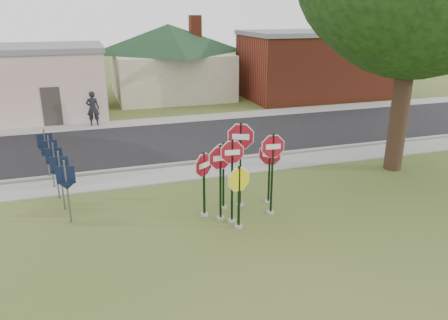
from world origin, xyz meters
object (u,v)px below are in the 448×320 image
object	(u,v)px
stop_sign_yellow	(239,190)
pedestrian	(93,108)
stop_sign_left	(220,173)
stop_sign_center	(232,170)

from	to	relation	value
stop_sign_yellow	pedestrian	size ratio (longest dim) A/B	1.07
stop_sign_left	pedestrian	world-z (taller)	stop_sign_left
stop_sign_yellow	stop_sign_left	xyz separation A→B (m)	(-0.35, 0.67, 0.34)
pedestrian	stop_sign_left	bearing A→B (deg)	107.21
stop_sign_center	pedestrian	size ratio (longest dim) A/B	1.43
stop_sign_left	pedestrian	xyz separation A→B (m)	(-3.27, 13.06, -0.52)
stop_sign_center	stop_sign_left	world-z (taller)	stop_sign_center
stop_sign_yellow	stop_sign_left	world-z (taller)	stop_sign_left
stop_sign_center	pedestrian	distance (m)	13.81
stop_sign_left	stop_sign_yellow	bearing A→B (deg)	-62.30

